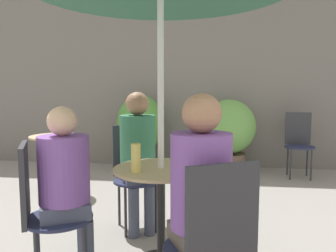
% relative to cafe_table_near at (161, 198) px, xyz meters
% --- Properties ---
extents(storefront_wall, '(10.00, 0.06, 3.00)m').
position_rel_cafe_table_near_xyz_m(storefront_wall, '(0.04, 3.23, 0.99)').
color(storefront_wall, slate).
rests_on(storefront_wall, ground_plane).
extents(cafe_table_near, '(0.67, 0.67, 0.72)m').
position_rel_cafe_table_near_xyz_m(cafe_table_near, '(0.00, 0.00, 0.00)').
color(cafe_table_near, black).
rests_on(cafe_table_near, ground_plane).
extents(cafe_table_far, '(0.62, 0.62, 0.72)m').
position_rel_cafe_table_near_xyz_m(cafe_table_far, '(-1.48, 1.46, -0.02)').
color(cafe_table_far, black).
rests_on(cafe_table_far, ground_plane).
extents(bistro_chair_0, '(0.46, 0.48, 0.94)m').
position_rel_cafe_table_near_xyz_m(bistro_chair_0, '(-0.35, 0.70, 0.05)').
color(bistro_chair_0, '#232847').
rests_on(bistro_chair_0, ground_plane).
extents(bistro_chair_1, '(0.48, 0.46, 0.94)m').
position_rel_cafe_table_near_xyz_m(bistro_chair_1, '(-0.70, -0.35, 0.05)').
color(bistro_chair_1, '#232847').
rests_on(bistro_chair_1, ground_plane).
extents(bistro_chair_2, '(0.46, 0.48, 0.94)m').
position_rel_cafe_table_near_xyz_m(bistro_chair_2, '(0.35, -0.70, 0.05)').
color(bistro_chair_2, '#232847').
rests_on(bistro_chair_2, ground_plane).
extents(bistro_chair_4, '(0.42, 0.43, 0.94)m').
position_rel_cafe_table_near_xyz_m(bistro_chair_4, '(1.64, 2.73, 0.05)').
color(bistro_chair_4, '#232847').
rests_on(bistro_chair_4, ground_plane).
extents(seated_person_0, '(0.37, 0.38, 1.25)m').
position_rel_cafe_table_near_xyz_m(seated_person_0, '(-0.29, 0.56, 0.24)').
color(seated_person_0, '#42475B').
rests_on(seated_person_0, ground_plane).
extents(seated_person_1, '(0.39, 0.38, 1.17)m').
position_rel_cafe_table_near_xyz_m(seated_person_1, '(-0.56, -0.28, 0.19)').
color(seated_person_1, '#42475B').
rests_on(seated_person_1, ground_plane).
extents(seated_person_2, '(0.37, 0.39, 1.25)m').
position_rel_cafe_table_near_xyz_m(seated_person_2, '(0.29, -0.56, 0.24)').
color(seated_person_2, brown).
rests_on(seated_person_2, ground_plane).
extents(beer_glass_0, '(0.06, 0.06, 0.18)m').
position_rel_cafe_table_near_xyz_m(beer_glass_0, '(0.18, 0.11, 0.31)').
color(beer_glass_0, '#DBC65B').
rests_on(beer_glass_0, cafe_table_near).
extents(beer_glass_1, '(0.06, 0.06, 0.19)m').
position_rel_cafe_table_near_xyz_m(beer_glass_1, '(-0.14, -0.15, 0.31)').
color(beer_glass_1, '#DBC65B').
rests_on(beer_glass_1, cafe_table_near).
extents(potted_plant_0, '(0.74, 0.74, 1.20)m').
position_rel_cafe_table_near_xyz_m(potted_plant_0, '(-0.74, 2.80, 0.19)').
color(potted_plant_0, '#47423D').
rests_on(potted_plant_0, ground_plane).
extents(potted_plant_1, '(0.81, 0.81, 1.13)m').
position_rel_cafe_table_near_xyz_m(potted_plant_1, '(0.63, 2.82, 0.14)').
color(potted_plant_1, brown).
rests_on(potted_plant_1, ground_plane).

